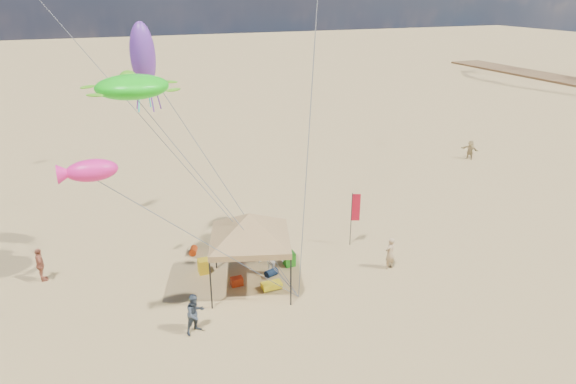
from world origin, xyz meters
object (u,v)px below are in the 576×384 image
at_px(cooler_red, 237,281).
at_px(person_near_c, 271,257).
at_px(person_far_a, 40,265).
at_px(person_near_a, 390,253).
at_px(chair_yellow, 204,266).
at_px(feather_flag, 355,211).
at_px(person_near_b, 195,314).
at_px(canopy_tent, 249,216).
at_px(cooler_blue, 275,247).
at_px(beach_cart, 272,285).
at_px(person_far_c, 470,150).
at_px(chair_green, 289,259).

bearing_deg(cooler_red, person_near_c, 11.89).
bearing_deg(cooler_red, person_far_a, 155.70).
bearing_deg(person_near_a, chair_yellow, -34.58).
height_order(feather_flag, person_near_b, feather_flag).
bearing_deg(feather_flag, canopy_tent, -164.05).
relative_size(chair_yellow, person_far_a, 0.42).
distance_m(chair_yellow, person_near_c, 3.26).
distance_m(cooler_red, cooler_blue, 3.68).
height_order(canopy_tent, person_near_a, canopy_tent).
relative_size(person_near_a, person_far_a, 0.98).
xyz_separation_m(beach_cart, person_near_a, (5.91, -0.38, 0.61)).
xyz_separation_m(cooler_blue, person_far_a, (-11.01, 1.29, 0.64)).
relative_size(feather_flag, beach_cart, 3.29).
bearing_deg(chair_yellow, feather_flag, -0.95).
bearing_deg(cooler_red, person_far_c, 26.09).
relative_size(feather_flag, cooler_blue, 5.48).
bearing_deg(person_far_a, beach_cart, -126.63).
bearing_deg(chair_yellow, person_far_c, 21.63).
xyz_separation_m(chair_yellow, person_far_c, (23.66, 9.38, 0.41)).
height_order(chair_yellow, beach_cart, chair_yellow).
xyz_separation_m(canopy_tent, chair_green, (2.30, 1.06, -3.12)).
relative_size(chair_yellow, beach_cart, 0.78).
relative_size(canopy_tent, cooler_red, 11.96).
relative_size(chair_green, person_near_c, 0.39).
distance_m(beach_cart, person_near_a, 5.96).
xyz_separation_m(person_near_c, person_far_a, (-10.06, 3.35, -0.08)).
relative_size(canopy_tent, person_near_b, 3.80).
relative_size(beach_cart, person_near_a, 0.55).
bearing_deg(person_far_c, cooler_red, -92.54).
bearing_deg(canopy_tent, feather_flag, 15.95).
relative_size(cooler_red, chair_yellow, 0.77).
bearing_deg(cooler_blue, person_near_a, -39.33).
xyz_separation_m(cooler_red, beach_cart, (1.37, -0.90, 0.01)).
height_order(canopy_tent, beach_cart, canopy_tent).
height_order(person_near_a, person_far_c, person_near_a).
distance_m(person_near_b, person_far_a, 8.65).
bearing_deg(chair_green, person_near_c, -159.66).
bearing_deg(person_near_b, chair_green, 9.52).
bearing_deg(chair_green, feather_flag, 10.43).
xyz_separation_m(person_near_a, person_far_a, (-15.54, 5.00, 0.02)).
distance_m(canopy_tent, person_far_c, 24.79).
relative_size(cooler_red, person_far_a, 0.33).
xyz_separation_m(canopy_tent, cooler_red, (-0.61, 0.27, -3.28)).
distance_m(cooler_blue, person_near_b, 7.32).
bearing_deg(feather_flag, cooler_red, -167.53).
bearing_deg(beach_cart, feather_flag, 23.79).
relative_size(chair_green, person_far_a, 0.42).
bearing_deg(person_near_c, person_far_a, -3.12).
height_order(cooler_red, chair_yellow, chair_yellow).
bearing_deg(person_far_c, beach_cart, -89.22).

